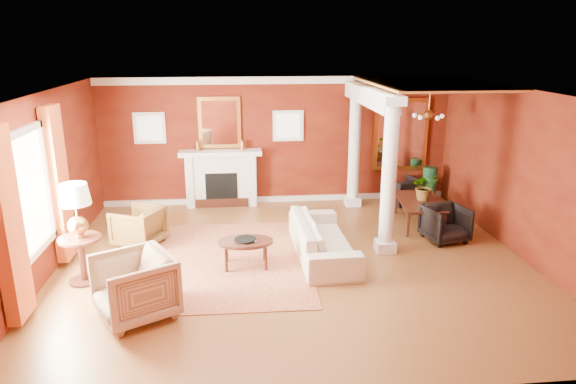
{
  "coord_description": "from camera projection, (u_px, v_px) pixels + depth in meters",
  "views": [
    {
      "loc": [
        -0.91,
        -8.1,
        3.72
      ],
      "look_at": [
        -0.06,
        0.39,
        1.15
      ],
      "focal_mm": 32.0,
      "sensor_mm": 36.0,
      "label": 1
    }
  ],
  "objects": [
    {
      "name": "crown_trim",
      "position": [
        277.0,
        80.0,
        11.36
      ],
      "size": [
        8.0,
        0.08,
        0.16
      ],
      "primitive_type": "cube",
      "color": "white",
      "rests_on": "room_shell"
    },
    {
      "name": "amber_ceiling",
      "position": [
        429.0,
        83.0,
        9.99
      ],
      "size": [
        2.3,
        3.4,
        0.04
      ],
      "primitive_type": "cube",
      "color": "#D0843D",
      "rests_on": "room_shell"
    },
    {
      "name": "dining_mirror",
      "position": [
        401.0,
        135.0,
        12.0
      ],
      "size": [
        1.3,
        0.07,
        1.7
      ],
      "color": "gold",
      "rests_on": "room_shell"
    },
    {
      "name": "armchair_stripe",
      "position": [
        134.0,
        284.0,
        7.01
      ],
      "size": [
        1.26,
        1.28,
        0.99
      ],
      "primitive_type": "imported",
      "rotation": [
        0.0,
        0.0,
        -1.06
      ],
      "color": "tan",
      "rests_on": "ground"
    },
    {
      "name": "dining_table",
      "position": [
        421.0,
        206.0,
        10.52
      ],
      "size": [
        0.73,
        1.56,
        0.84
      ],
      "primitive_type": "imported",
      "rotation": [
        0.0,
        0.0,
        1.44
      ],
      "color": "#32180E",
      "rests_on": "ground"
    },
    {
      "name": "flank_window_left",
      "position": [
        149.0,
        128.0,
        11.39
      ],
      "size": [
        0.7,
        0.07,
        0.7
      ],
      "color": "white",
      "rests_on": "room_shell"
    },
    {
      "name": "green_urn",
      "position": [
        429.0,
        189.0,
        11.94
      ],
      "size": [
        0.37,
        0.37,
        0.88
      ],
      "color": "#143F23",
      "rests_on": "ground"
    },
    {
      "name": "ground",
      "position": [
        294.0,
        262.0,
        8.88
      ],
      "size": [
        8.0,
        8.0,
        0.0
      ],
      "primitive_type": "plane",
      "color": "brown",
      "rests_on": "ground"
    },
    {
      "name": "chandelier",
      "position": [
        429.0,
        115.0,
        10.22
      ],
      "size": [
        0.6,
        0.62,
        0.75
      ],
      "color": "#B87E39",
      "rests_on": "room_shell"
    },
    {
      "name": "overmantel_mirror",
      "position": [
        219.0,
        123.0,
        11.5
      ],
      "size": [
        0.95,
        0.07,
        1.15
      ],
      "color": "gold",
      "rests_on": "fireplace"
    },
    {
      "name": "coffee_table",
      "position": [
        246.0,
        243.0,
        8.58
      ],
      "size": [
        0.93,
        0.93,
        0.47
      ],
      "rotation": [
        0.0,
        0.0,
        0.32
      ],
      "color": "#32180E",
      "rests_on": "ground"
    },
    {
      "name": "dining_chair_far",
      "position": [
        403.0,
        190.0,
        11.92
      ],
      "size": [
        0.82,
        0.8,
        0.68
      ],
      "primitive_type": "imported",
      "rotation": [
        0.0,
        0.0,
        3.46
      ],
      "color": "black",
      "rests_on": "ground"
    },
    {
      "name": "header_beam",
      "position": [
        369.0,
        96.0,
        10.1
      ],
      "size": [
        0.3,
        3.2,
        0.32
      ],
      "primitive_type": "cube",
      "color": "white",
      "rests_on": "column_front"
    },
    {
      "name": "side_table",
      "position": [
        77.0,
        216.0,
        7.85
      ],
      "size": [
        0.65,
        0.65,
        1.62
      ],
      "rotation": [
        0.0,
        0.0,
        -0.16
      ],
      "color": "#32180E",
      "rests_on": "ground"
    },
    {
      "name": "coffee_book",
      "position": [
        244.0,
        234.0,
        8.52
      ],
      "size": [
        0.18,
        0.05,
        0.24
      ],
      "primitive_type": "imported",
      "rotation": [
        0.0,
        0.0,
        0.17
      ],
      "color": "#32180E",
      "rests_on": "coffee_table"
    },
    {
      "name": "sofa",
      "position": [
        323.0,
        232.0,
        8.99
      ],
      "size": [
        0.74,
        2.35,
        0.91
      ],
      "primitive_type": "imported",
      "rotation": [
        0.0,
        0.0,
        1.6
      ],
      "color": "beige",
      "rests_on": "ground"
    },
    {
      "name": "dining_chair_near",
      "position": [
        446.0,
        222.0,
        9.71
      ],
      "size": [
        0.85,
        0.81,
        0.75
      ],
      "primitive_type": "imported",
      "rotation": [
        0.0,
        0.0,
        0.2
      ],
      "color": "black",
      "rests_on": "ground"
    },
    {
      "name": "fireplace",
      "position": [
        221.0,
        178.0,
        11.73
      ],
      "size": [
        1.85,
        0.42,
        1.29
      ],
      "color": "white",
      "rests_on": "ground"
    },
    {
      "name": "room_shell",
      "position": [
        294.0,
        148.0,
        8.3
      ],
      "size": [
        8.04,
        7.04,
        2.92
      ],
      "color": "#64220D",
      "rests_on": "ground"
    },
    {
      "name": "armchair_leopard",
      "position": [
        138.0,
        224.0,
        9.51
      ],
      "size": [
        0.99,
        1.02,
        0.8
      ],
      "primitive_type": "imported",
      "rotation": [
        0.0,
        0.0,
        -2.01
      ],
      "color": "black",
      "rests_on": "ground"
    },
    {
      "name": "potted_plant",
      "position": [
        426.0,
        175.0,
        10.38
      ],
      "size": [
        0.58,
        0.63,
        0.44
      ],
      "primitive_type": "imported",
      "rotation": [
        0.0,
        0.0,
        -0.13
      ],
      "color": "#26591E",
      "rests_on": "dining_table"
    },
    {
      "name": "column_front",
      "position": [
        389.0,
        175.0,
        8.92
      ],
      "size": [
        0.36,
        0.36,
        2.8
      ],
      "color": "white",
      "rests_on": "ground"
    },
    {
      "name": "flank_window_right",
      "position": [
        288.0,
        126.0,
        11.69
      ],
      "size": [
        0.7,
        0.07,
        0.7
      ],
      "color": "white",
      "rests_on": "room_shell"
    },
    {
      "name": "base_trim",
      "position": [
        278.0,
        199.0,
        12.16
      ],
      "size": [
        8.0,
        0.08,
        0.12
      ],
      "primitive_type": "cube",
      "color": "white",
      "rests_on": "ground"
    },
    {
      "name": "left_window",
      "position": [
        35.0,
        201.0,
        7.53
      ],
      "size": [
        0.21,
        2.55,
        2.6
      ],
      "color": "white",
      "rests_on": "room_shell"
    },
    {
      "name": "column_back",
      "position": [
        354.0,
        145.0,
        11.49
      ],
      "size": [
        0.36,
        0.36,
        2.8
      ],
      "color": "white",
      "rests_on": "ground"
    },
    {
      "name": "rug",
      "position": [
        230.0,
        260.0,
        8.92
      ],
      "size": [
        2.78,
        3.67,
        0.01
      ],
      "primitive_type": "cube",
      "rotation": [
        0.0,
        0.0,
        -0.02
      ],
      "color": "maroon",
      "rests_on": "ground"
    }
  ]
}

